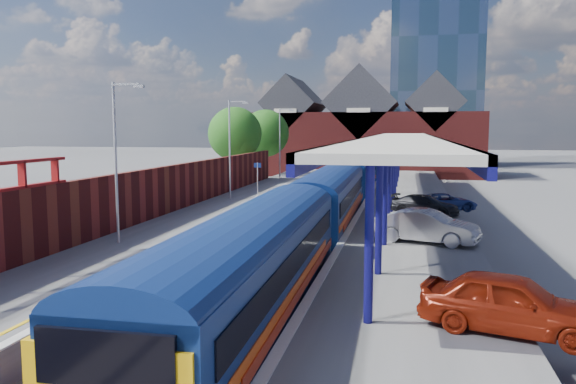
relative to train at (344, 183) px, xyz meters
name	(u,v)px	position (x,y,z in m)	size (l,w,h in m)	color
ground	(334,201)	(-1.49, 6.05, -2.12)	(240.00, 240.00, 0.00)	#5B5B5E
ballast_bed	(315,219)	(-1.49, -3.95, -2.09)	(6.00, 76.00, 0.06)	#473D33
rails	(315,218)	(-1.49, -3.95, -2.00)	(4.51, 76.00, 0.14)	slate
left_platform	(235,210)	(-6.99, -3.95, -1.62)	(5.00, 76.00, 1.00)	#565659
right_platform	(408,215)	(4.51, -3.95, -1.62)	(6.00, 76.00, 1.00)	#565659
coping_left	(269,203)	(-4.64, -3.95, -1.10)	(0.30, 76.00, 0.05)	silver
coping_right	(363,206)	(1.66, -3.95, -1.10)	(0.30, 76.00, 0.05)	silver
yellow_line	(260,203)	(-5.24, -3.95, -1.12)	(0.14, 76.00, 0.01)	yellow
train	(344,183)	(0.00, 0.00, 0.00)	(3.02, 65.93, 3.45)	navy
canopy	(401,140)	(3.99, -2.00, 3.13)	(4.50, 52.00, 4.48)	navy
lamp_post_b	(118,152)	(-7.86, -17.95, 2.87)	(1.48, 0.18, 7.00)	#A5A8AA
lamp_post_c	(231,143)	(-7.86, -1.95, 2.87)	(1.48, 0.18, 7.00)	#A5A8AA
lamp_post_d	(281,139)	(-7.86, 14.05, 2.87)	(1.48, 0.18, 7.00)	#A5A8AA
platform_sign	(258,173)	(-6.49, 0.05, 0.57)	(0.55, 0.08, 2.50)	#A5A8AA
brick_wall	(158,191)	(-9.59, -10.42, 0.33)	(0.35, 50.00, 3.86)	maroon
station_building	(362,133)	(-1.49, 34.04, 3.33)	(30.00, 12.12, 13.78)	maroon
glass_tower	(436,41)	(8.51, 56.05, 18.08)	(14.20, 14.20, 40.30)	#47667B
tree_near	(236,135)	(-11.84, 11.95, 3.23)	(5.20, 5.20, 8.10)	#382314
tree_far	(267,135)	(-10.84, 19.95, 3.23)	(5.20, 5.20, 8.10)	#382314
parked_car_red	(511,303)	(7.01, -25.93, -0.37)	(1.77, 4.39, 1.50)	#9D230D
parked_car_silver	(427,226)	(5.31, -15.12, -0.38)	(1.56, 4.47, 1.47)	#A8A7AC
parked_car_dark	(425,205)	(5.48, -6.73, -0.55)	(1.61, 3.96, 1.15)	black
parked_car_blue	(445,202)	(6.76, -4.80, -0.59)	(1.76, 3.81, 1.06)	navy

